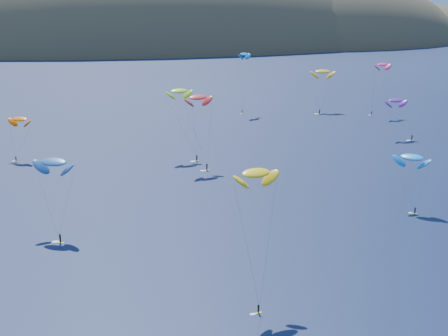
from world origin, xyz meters
name	(u,v)px	position (x,y,z in m)	size (l,w,h in m)	color
island	(167,53)	(39.40, 562.36, -10.74)	(730.00, 300.00, 210.00)	#3D3526
kitesurfer_1	(20,119)	(-65.12, 136.81, 12.57)	(8.93, 9.40, 14.88)	#C2DA18
kitesurfer_2	(256,173)	(-16.04, 32.78, 21.83)	(9.05, 12.91, 24.20)	#C2DA18
kitesurfer_3	(179,91)	(-14.58, 130.45, 20.75)	(9.24, 14.16, 23.22)	#C2DA18
kitesurfer_4	(244,54)	(24.45, 197.03, 24.91)	(8.23, 9.91, 27.13)	#C2DA18
kitesurfer_5	(412,157)	(33.51, 66.73, 12.67)	(9.21, 10.88, 15.14)	#C2DA18
kitesurfer_6	(396,101)	(66.04, 137.32, 13.30)	(8.50, 9.72, 15.70)	#C2DA18
kitesurfer_8	(383,65)	(80.47, 177.92, 21.21)	(10.02, 5.59, 23.57)	#C2DA18
kitesurfer_9	(198,97)	(-10.94, 116.35, 20.92)	(9.90, 11.38, 23.50)	#C2DA18
kitesurfer_10	(54,162)	(-52.13, 71.07, 15.58)	(10.80, 14.70, 18.37)	#C2DA18
kitesurfer_11	(323,71)	(59.44, 193.00, 16.95)	(11.36, 14.47, 19.88)	#C2DA18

